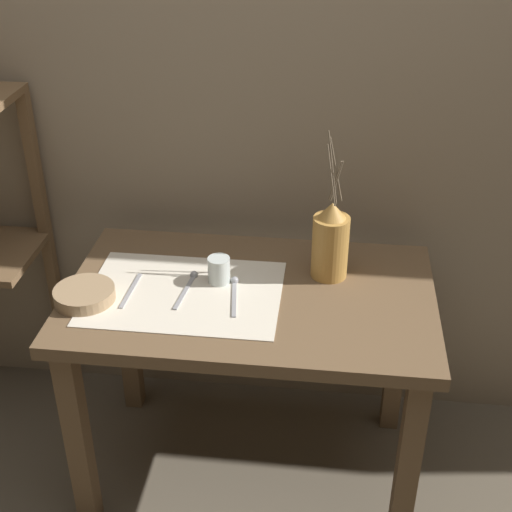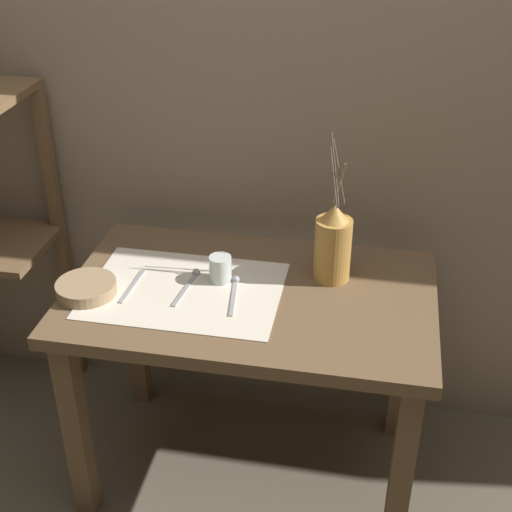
{
  "view_description": "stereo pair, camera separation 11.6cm",
  "coord_description": "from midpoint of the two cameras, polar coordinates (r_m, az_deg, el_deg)",
  "views": [
    {
      "loc": [
        0.22,
        -1.69,
        1.83
      ],
      "look_at": [
        0.02,
        0.0,
        0.82
      ],
      "focal_mm": 50.0,
      "sensor_mm": 36.0,
      "label": 1
    },
    {
      "loc": [
        0.33,
        -1.67,
        1.83
      ],
      "look_at": [
        0.02,
        0.0,
        0.82
      ],
      "focal_mm": 50.0,
      "sensor_mm": 36.0,
      "label": 2
    }
  ],
  "objects": [
    {
      "name": "spoon_inner",
      "position": [
        2.09,
        -6.85,
        -2.04
      ],
      "size": [
        0.04,
        0.19,
        0.02
      ],
      "color": "#939399",
      "rests_on": "wooden_table"
    },
    {
      "name": "stone_wall_back",
      "position": [
        2.22,
        -0.65,
        14.18
      ],
      "size": [
        7.0,
        0.06,
        2.4
      ],
      "color": "gray",
      "rests_on": "ground_plane"
    },
    {
      "name": "glass_tumbler_near",
      "position": [
        2.06,
        -4.59,
        -1.15
      ],
      "size": [
        0.06,
        0.06,
        0.08
      ],
      "color": "silver",
      "rests_on": "wooden_table"
    },
    {
      "name": "wooden_table",
      "position": [
        2.1,
        -2.06,
        -5.43
      ],
      "size": [
        1.05,
        0.65,
        0.7
      ],
      "color": "brown",
      "rests_on": "ground_plane"
    },
    {
      "name": "ground_plane",
      "position": [
        2.5,
        -1.8,
        -16.49
      ],
      "size": [
        12.0,
        12.0,
        0.0
      ],
      "primitive_type": "plane",
      "color": "brown"
    },
    {
      "name": "fork_inner",
      "position": [
        2.07,
        -11.57,
        -2.75
      ],
      "size": [
        0.02,
        0.18,
        0.0
      ],
      "color": "#939399",
      "rests_on": "wooden_table"
    },
    {
      "name": "wooden_bowl",
      "position": [
        2.06,
        -15.14,
        -3.04
      ],
      "size": [
        0.17,
        0.17,
        0.04
      ],
      "color": "#9E7F5B",
      "rests_on": "wooden_table"
    },
    {
      "name": "linen_cloth",
      "position": [
        2.05,
        -7.39,
        -2.97
      ],
      "size": [
        0.55,
        0.39,
        0.0
      ],
      "color": "beige",
      "rests_on": "wooden_table"
    },
    {
      "name": "spoon_outer",
      "position": [
        2.05,
        -3.36,
        -2.54
      ],
      "size": [
        0.04,
        0.19,
        0.02
      ],
      "color": "#939399",
      "rests_on": "wooden_table"
    },
    {
      "name": "pitcher_with_flowers",
      "position": [
        2.06,
        4.37,
        1.08
      ],
      "size": [
        0.11,
        0.11,
        0.45
      ],
      "color": "#B7843D",
      "rests_on": "wooden_table"
    }
  ]
}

